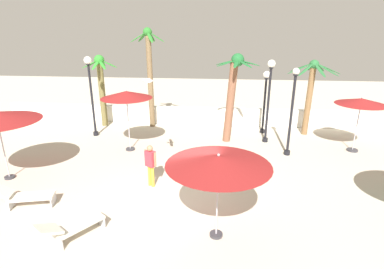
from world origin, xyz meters
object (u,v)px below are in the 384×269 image
object	(u,v)px
lamp_post_0	(265,94)
lamp_post_3	(292,110)
palm_tree_3	(311,87)
palm_tree_0	(101,82)
palm_tree_2	(150,69)
patio_umbrella_4	(218,161)
guest_0	(150,162)
seagull_0	(148,81)
lounge_chair_2	(24,196)
lounge_chair_0	(71,226)
lamp_post_1	(269,92)
palm_tree_1	(233,88)
patio_umbrella_2	(126,95)
lamp_post_2	(91,86)
patio_umbrella_0	(361,102)

from	to	relation	value
lamp_post_0	lamp_post_3	world-z (taller)	lamp_post_3
palm_tree_3	lamp_post_3	world-z (taller)	palm_tree_3
palm_tree_0	palm_tree_2	bearing A→B (deg)	2.32
palm_tree_0	palm_tree_3	size ratio (longest dim) A/B	1.03
patio_umbrella_4	guest_0	distance (m)	3.92
guest_0	seagull_0	size ratio (longest dim) A/B	1.46
patio_umbrella_4	palm_tree_2	bearing A→B (deg)	112.58
palm_tree_0	lounge_chair_2	bearing A→B (deg)	-85.28
lounge_chair_0	lounge_chair_2	size ratio (longest dim) A/B	0.94
seagull_0	lamp_post_1	bearing A→B (deg)	44.14
palm_tree_2	lamp_post_0	bearing A→B (deg)	-5.29
palm_tree_0	lamp_post_0	distance (m)	9.56
lamp_post_1	lamp_post_3	distance (m)	1.93
palm_tree_1	lamp_post_0	bearing A→B (deg)	40.18
palm_tree_0	palm_tree_2	size ratio (longest dim) A/B	0.74
lounge_chair_0	seagull_0	size ratio (longest dim) A/B	1.62
palm_tree_0	lounge_chair_2	xyz separation A→B (m)	(0.75, -9.07, -2.25)
guest_0	patio_umbrella_2	bearing A→B (deg)	118.50
lounge_chair_2	seagull_0	xyz separation A→B (m)	(3.80, 2.29, 3.50)
patio_umbrella_2	patio_umbrella_4	distance (m)	7.56
lamp_post_2	lounge_chair_2	world-z (taller)	lamp_post_2
patio_umbrella_4	palm_tree_1	bearing A→B (deg)	85.98
palm_tree_2	lamp_post_1	xyz separation A→B (m)	(6.57, -2.09, -0.76)
palm_tree_2	seagull_0	distance (m)	7.11
palm_tree_2	lounge_chair_2	distance (m)	9.93
seagull_0	lounge_chair_0	bearing A→B (deg)	-111.31
lamp_post_1	lamp_post_3	xyz separation A→B (m)	(0.81, -1.69, -0.49)
lamp_post_0	seagull_0	xyz separation A→B (m)	(-4.99, -6.29, 1.66)
palm_tree_2	lamp_post_3	world-z (taller)	palm_tree_2
lamp_post_2	lounge_chair_0	world-z (taller)	lamp_post_2
patio_umbrella_4	palm_tree_0	bearing A→B (deg)	125.59
patio_umbrella_0	lounge_chair_0	xyz separation A→B (m)	(-10.50, -7.65, -2.03)
palm_tree_2	lounge_chair_2	xyz separation A→B (m)	(-2.19, -9.19, -3.04)
palm_tree_1	seagull_0	size ratio (longest dim) A/B	4.04
palm_tree_3	guest_0	size ratio (longest dim) A/B	2.52
palm_tree_3	lamp_post_2	distance (m)	11.83
lamp_post_1	lamp_post_2	xyz separation A→B (m)	(-9.33, 0.06, 0.11)
lounge_chair_0	patio_umbrella_4	bearing A→B (deg)	7.50
palm_tree_1	seagull_0	xyz separation A→B (m)	(-3.14, -4.74, 1.08)
palm_tree_1	palm_tree_3	size ratio (longest dim) A/B	1.10
palm_tree_2	lamp_post_2	size ratio (longest dim) A/B	1.33
lamp_post_3	patio_umbrella_4	bearing A→B (deg)	-116.79
patio_umbrella_4	guest_0	size ratio (longest dim) A/B	1.72
patio_umbrella_2	lamp_post_2	world-z (taller)	lamp_post_2
seagull_0	patio_umbrella_2	bearing A→B (deg)	121.35
lamp_post_2	lounge_chair_2	distance (m)	7.58
lounge_chair_2	palm_tree_3	bearing A→B (deg)	37.52
palm_tree_0	palm_tree_2	world-z (taller)	palm_tree_2
patio_umbrella_2	palm_tree_2	world-z (taller)	palm_tree_2
palm_tree_0	guest_0	distance (m)	8.79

